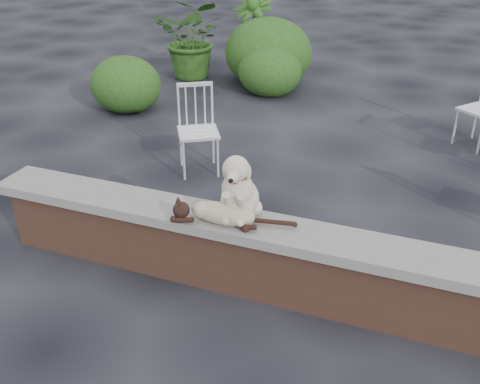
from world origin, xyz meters
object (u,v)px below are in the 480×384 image
(chair_a, at_px, (198,131))
(potted_plant_b, at_px, (252,35))
(dog, at_px, (240,183))
(potted_plant_a, at_px, (193,38))
(cat, at_px, (222,212))

(chair_a, height_order, potted_plant_b, potted_plant_b)
(dog, bearing_deg, chair_a, 116.68)
(potted_plant_a, distance_m, potted_plant_b, 0.96)
(dog, relative_size, potted_plant_a, 0.42)
(dog, bearing_deg, potted_plant_b, 101.87)
(cat, bearing_deg, potted_plant_a, 110.25)
(potted_plant_b, bearing_deg, chair_a, -78.80)
(dog, distance_m, cat, 0.24)
(dog, height_order, cat, dog)
(potted_plant_a, height_order, potted_plant_b, potted_plant_b)
(dog, distance_m, chair_a, 2.04)
(cat, height_order, potted_plant_a, potted_plant_a)
(dog, height_order, potted_plant_a, potted_plant_a)
(cat, bearing_deg, chair_a, 112.56)
(cat, height_order, chair_a, chair_a)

